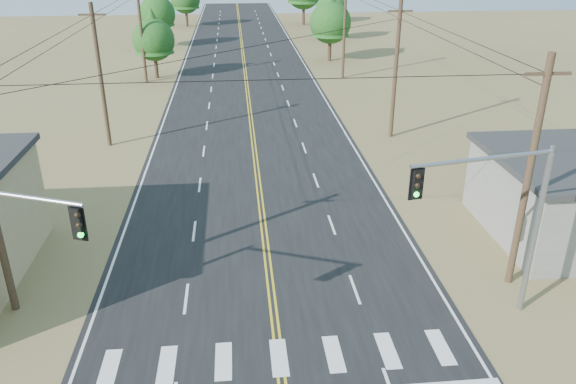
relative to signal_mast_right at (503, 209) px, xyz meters
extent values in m
cube|color=black|center=(-8.43, 20.30, -4.75)|extent=(15.00, 200.00, 0.02)
cylinder|color=#4C3826|center=(-18.93, 22.30, 0.24)|extent=(0.30, 0.30, 10.00)
cube|color=#4C3826|center=(-18.93, 22.30, 4.44)|extent=(1.80, 0.12, 0.12)
cylinder|color=#4C3826|center=(-18.93, 42.30, 0.24)|extent=(0.30, 0.30, 10.00)
cylinder|color=#4C3826|center=(2.07, 2.30, 0.24)|extent=(0.30, 0.30, 10.00)
cube|color=#4C3826|center=(2.07, 2.30, 4.44)|extent=(1.80, 0.12, 0.12)
cylinder|color=#4C3826|center=(2.07, 22.30, 0.24)|extent=(0.30, 0.30, 10.00)
cube|color=#4C3826|center=(2.07, 22.30, 4.44)|extent=(1.80, 0.12, 0.12)
cylinder|color=#4C3826|center=(2.07, 42.30, 0.24)|extent=(0.30, 0.30, 10.00)
cylinder|color=gray|center=(-16.82, -1.28, 1.93)|extent=(5.28, 2.24, 0.15)
cube|color=black|center=(-14.46, -2.22, 1.32)|extent=(0.41, 0.39, 1.04)
sphere|color=black|center=(-14.40, -2.38, 1.65)|extent=(0.19, 0.19, 0.19)
sphere|color=black|center=(-14.40, -2.38, 1.32)|extent=(0.19, 0.19, 0.19)
sphere|color=#0CE533|center=(-14.40, -2.38, 0.99)|extent=(0.19, 0.19, 0.19)
cylinder|color=gray|center=(1.60, 0.30, -1.38)|extent=(0.23, 0.23, 6.77)
cylinder|color=gray|center=(1.60, 0.30, 2.01)|extent=(0.17, 0.17, 0.58)
cylinder|color=gray|center=(-1.15, -0.21, 2.10)|extent=(5.52, 1.16, 0.15)
cube|color=black|center=(-3.61, -0.66, 1.47)|extent=(0.39, 0.35, 1.06)
sphere|color=black|center=(-3.64, -0.83, 1.81)|extent=(0.19, 0.19, 0.19)
sphere|color=black|center=(-3.64, -0.83, 1.47)|extent=(0.19, 0.19, 0.19)
sphere|color=#0CE533|center=(-3.64, -0.83, 1.14)|extent=(0.19, 0.19, 0.19)
cylinder|color=#3F2D1E|center=(-18.02, 44.08, -3.44)|extent=(0.39, 0.39, 2.65)
cone|color=#1A4B15|center=(-18.02, 44.08, 0.24)|extent=(4.12, 4.12, 4.71)
sphere|color=#1A4B15|center=(-18.02, 44.08, -0.71)|extent=(4.41, 4.41, 4.41)
cylinder|color=#3F2D1E|center=(-19.79, 63.18, -3.30)|extent=(0.41, 0.41, 2.91)
cone|color=#1A4B15|center=(-19.79, 63.18, 0.74)|extent=(4.53, 4.53, 5.18)
sphere|color=#1A4B15|center=(-19.79, 63.18, -0.31)|extent=(4.85, 4.85, 4.85)
cylinder|color=#3F2D1E|center=(-17.43, 83.43, -3.27)|extent=(0.43, 0.43, 2.99)
cylinder|color=#3F2D1E|center=(2.13, 51.58, -3.27)|extent=(0.44, 0.44, 2.99)
cone|color=#1A4B15|center=(2.13, 51.58, 0.88)|extent=(4.65, 4.65, 5.31)
sphere|color=#1A4B15|center=(2.13, 51.58, -0.20)|extent=(4.98, 4.98, 4.98)
cylinder|color=#3F2D1E|center=(4.85, 67.29, -3.38)|extent=(0.46, 0.46, 2.77)
cone|color=#1A4B15|center=(4.85, 67.29, 0.47)|extent=(4.31, 4.31, 4.93)
sphere|color=#1A4B15|center=(4.85, 67.29, -0.53)|extent=(4.62, 4.62, 4.62)
cylinder|color=#3F2D1E|center=(2.77, 83.62, -2.94)|extent=(0.49, 0.49, 3.65)
camera|label=1|loc=(-9.63, -17.63, 9.06)|focal=35.00mm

